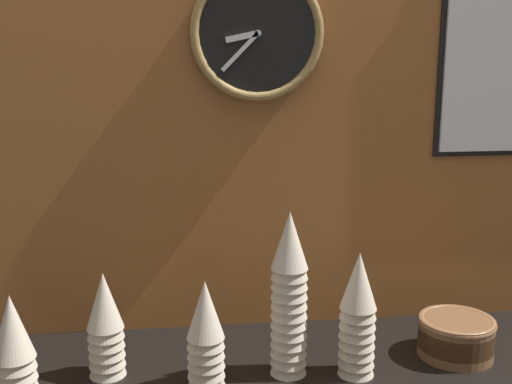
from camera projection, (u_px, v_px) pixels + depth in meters
The scene contains 9 objects.
ground_plane at pixel (329, 381), 130.05cm from camera, with size 160.00×56.00×4.00cm, color black.
wall_tiled_back at pixel (308, 100), 143.63cm from camera, with size 160.00×3.00×105.00cm.
cup_stack_center_right at pixel (358, 315), 126.11cm from camera, with size 7.32×7.32×25.58cm.
cup_stack_center at pixel (289, 294), 125.69cm from camera, with size 7.32×7.32×33.65cm.
cup_stack_left at pixel (105, 325), 126.28cm from camera, with size 7.32×7.32×21.55cm.
cup_stack_center_left at pixel (206, 334), 122.07cm from camera, with size 7.32×7.32×21.55cm.
cup_stack_far_left at pixel (15, 360), 110.10cm from camera, with size 7.32×7.32×23.57cm.
bowl_stack_right at pixel (456, 335), 135.82cm from camera, with size 16.10×16.10×8.41cm.
wall_clock at pixel (257, 33), 136.12cm from camera, with size 28.73×2.70×28.73cm.
Camera 1 is at (-28.41, -115.79, 64.30)cm, focal length 45.00 mm.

